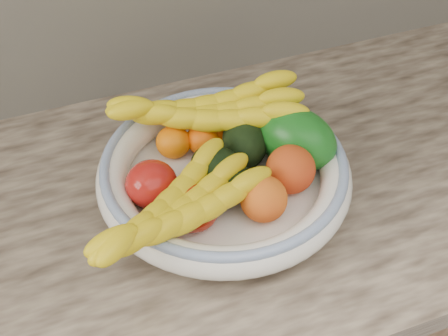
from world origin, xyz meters
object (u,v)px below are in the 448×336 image
banana_bunch_front (176,214)px  green_mango (296,138)px  banana_bunch_back (207,115)px  fruit_bowl (224,173)px

banana_bunch_front → green_mango: bearing=-5.0°
banana_bunch_back → banana_bunch_front: size_ratio=1.08×
fruit_bowl → banana_bunch_front: (-0.10, -0.08, 0.03)m
fruit_bowl → green_mango: (0.12, 0.01, 0.03)m
banana_bunch_back → banana_bunch_front: 0.21m
green_mango → fruit_bowl: bearing=149.5°
fruit_bowl → green_mango: bearing=3.6°
banana_bunch_front → fruit_bowl: bearing=12.4°
green_mango → banana_bunch_back: size_ratio=0.42×
green_mango → banana_bunch_back: (-0.12, 0.09, 0.01)m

